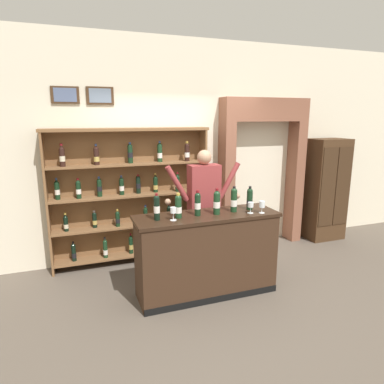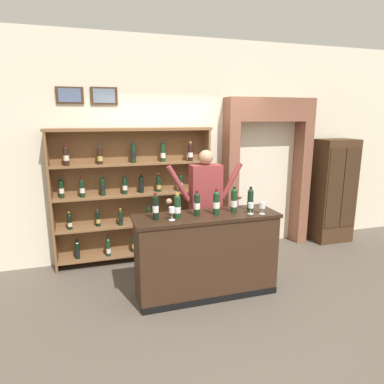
{
  "view_description": "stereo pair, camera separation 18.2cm",
  "coord_description": "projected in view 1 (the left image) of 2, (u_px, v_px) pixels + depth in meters",
  "views": [
    {
      "loc": [
        -1.51,
        -3.57,
        2.16
      ],
      "look_at": [
        -0.17,
        0.17,
        1.27
      ],
      "focal_mm": 31.57,
      "sensor_mm": 36.0,
      "label": 1
    },
    {
      "loc": [
        -1.34,
        -3.63,
        2.16
      ],
      "look_at": [
        -0.17,
        0.17,
        1.27
      ],
      "focal_mm": 31.57,
      "sensor_mm": 36.0,
      "label": 2
    }
  ],
  "objects": [
    {
      "name": "back_wall",
      "position": [
        173.0,
        150.0,
        5.26
      ],
      "size": [
        12.0,
        0.19,
        3.3
      ],
      "color": "beige",
      "rests_on": "ground"
    },
    {
      "name": "wine_glass_spare",
      "position": [
        251.0,
        205.0,
        4.04
      ],
      "size": [
        0.07,
        0.07,
        0.14
      ],
      "color": "silver",
      "rests_on": "tasting_counter"
    },
    {
      "name": "tasting_bottle_brunello",
      "position": [
        234.0,
        200.0,
        4.09
      ],
      "size": [
        0.08,
        0.08,
        0.32
      ],
      "color": "#19381E",
      "rests_on": "tasting_counter"
    },
    {
      "name": "archway_doorway",
      "position": [
        260.0,
        162.0,
        5.68
      ],
      "size": [
        1.5,
        0.45,
        2.45
      ],
      "color": "brown",
      "rests_on": "ground"
    },
    {
      "name": "ground_plane",
      "position": [
        209.0,
        293.0,
        4.25
      ],
      "size": [
        14.0,
        14.0,
        0.02
      ],
      "primitive_type": "cube",
      "color": "brown"
    },
    {
      "name": "tasting_bottle_vin_santo",
      "position": [
        178.0,
        206.0,
        3.85
      ],
      "size": [
        0.08,
        0.08,
        0.29
      ],
      "color": "#19381E",
      "rests_on": "tasting_counter"
    },
    {
      "name": "tasting_bottle_super_tuscan",
      "position": [
        198.0,
        203.0,
        3.93
      ],
      "size": [
        0.07,
        0.07,
        0.3
      ],
      "color": "black",
      "rests_on": "tasting_counter"
    },
    {
      "name": "wine_glass_right",
      "position": [
        262.0,
        205.0,
        4.04
      ],
      "size": [
        0.07,
        0.07,
        0.15
      ],
      "color": "silver",
      "rests_on": "tasting_counter"
    },
    {
      "name": "tasting_bottle_chianti",
      "position": [
        250.0,
        199.0,
        4.19
      ],
      "size": [
        0.07,
        0.07,
        0.3
      ],
      "color": "black",
      "rests_on": "tasting_counter"
    },
    {
      "name": "shopkeeper",
      "position": [
        204.0,
        198.0,
        4.58
      ],
      "size": [
        1.1,
        0.22,
        1.73
      ],
      "color": "#2D3347",
      "rests_on": "ground"
    },
    {
      "name": "side_cabinet",
      "position": [
        326.0,
        189.0,
        5.98
      ],
      "size": [
        0.65,
        0.47,
        1.78
      ],
      "color": "#422B19",
      "rests_on": "ground"
    },
    {
      "name": "wine_shelf",
      "position": [
        130.0,
        192.0,
        4.95
      ],
      "size": [
        2.33,
        0.3,
        2.0
      ],
      "color": "brown",
      "rests_on": "ground"
    },
    {
      "name": "tasting_bottle_prosecco",
      "position": [
        157.0,
        207.0,
        3.76
      ],
      "size": [
        0.07,
        0.07,
        0.31
      ],
      "color": "black",
      "rests_on": "tasting_counter"
    },
    {
      "name": "wine_glass_center",
      "position": [
        173.0,
        211.0,
        3.76
      ],
      "size": [
        0.07,
        0.07,
        0.15
      ],
      "color": "silver",
      "rests_on": "tasting_counter"
    },
    {
      "name": "tasting_bottle_grappa",
      "position": [
        217.0,
        202.0,
        3.99
      ],
      "size": [
        0.08,
        0.08,
        0.32
      ],
      "color": "#19381E",
      "rests_on": "tasting_counter"
    },
    {
      "name": "tasting_counter",
      "position": [
        207.0,
        254.0,
        4.12
      ],
      "size": [
        1.74,
        0.55,
        1.02
      ],
      "color": "#382316",
      "rests_on": "ground"
    }
  ]
}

